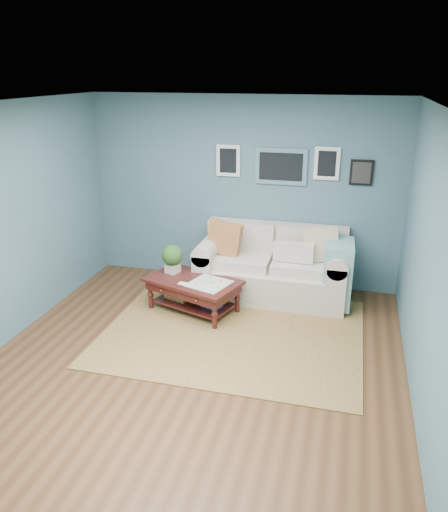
% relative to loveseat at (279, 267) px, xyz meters
% --- Properties ---
extents(room_shell, '(5.00, 5.02, 2.70)m').
position_rel_loveseat_xyz_m(room_shell, '(-0.62, -1.97, 0.92)').
color(room_shell, brown).
rests_on(room_shell, ground).
extents(area_rug, '(3.07, 2.46, 0.01)m').
position_rel_loveseat_xyz_m(area_rug, '(-0.37, -1.18, -0.43)').
color(area_rug, brown).
rests_on(area_rug, ground).
extents(loveseat, '(2.10, 0.95, 1.08)m').
position_rel_loveseat_xyz_m(loveseat, '(0.00, 0.00, 0.00)').
color(loveseat, beige).
rests_on(loveseat, ground).
extents(coffee_table, '(1.35, 1.04, 0.83)m').
position_rel_loveseat_xyz_m(coffee_table, '(-1.07, -0.71, -0.07)').
color(coffee_table, black).
rests_on(coffee_table, ground).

